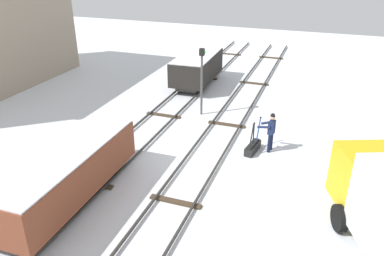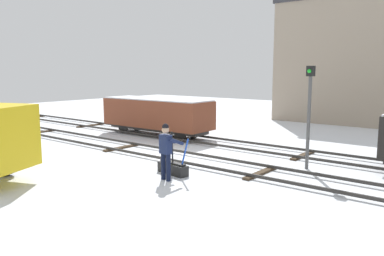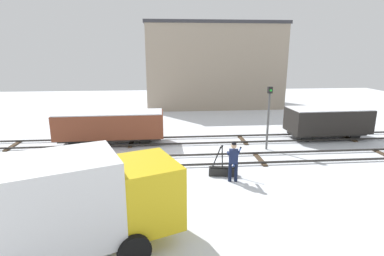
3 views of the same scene
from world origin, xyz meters
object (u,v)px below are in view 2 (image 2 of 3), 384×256
at_px(rail_worker, 166,148).
at_px(signal_post, 309,106).
at_px(freight_car_mid_siding, 157,114).
at_px(switch_lever_frame, 173,167).

distance_m(rail_worker, signal_post, 5.26).
bearing_deg(rail_worker, signal_post, 63.95).
bearing_deg(signal_post, freight_car_mid_siding, 168.55).
height_order(rail_worker, freight_car_mid_siding, freight_car_mid_siding).
xyz_separation_m(switch_lever_frame, rail_worker, (0.33, -0.68, 0.80)).
xyz_separation_m(signal_post, freight_car_mid_siding, (-9.18, 1.86, -1.06)).
relative_size(switch_lever_frame, rail_worker, 0.80).
bearing_deg(switch_lever_frame, signal_post, 56.06).
height_order(switch_lever_frame, freight_car_mid_siding, freight_car_mid_siding).
distance_m(signal_post, freight_car_mid_siding, 9.42).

